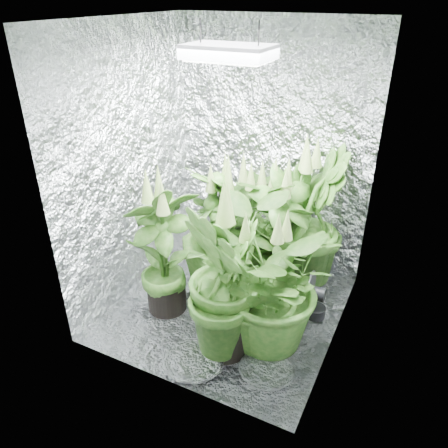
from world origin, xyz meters
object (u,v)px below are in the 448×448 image
plant_c (310,222)px  plant_g (225,282)px  plant_b (281,237)px  plant_d (218,233)px  plant_e (266,285)px  plant_f (163,250)px  plant_a (248,222)px  grow_lamp (229,52)px  circulation_fan (313,298)px

plant_c → plant_g: plant_c is taller
plant_b → plant_c: (0.16, 0.21, 0.07)m
plant_d → plant_e: bearing=-37.5°
plant_d → plant_f: bearing=-122.0°
plant_a → plant_e: (0.45, -0.75, 0.02)m
grow_lamp → circulation_fan: bearing=18.8°
plant_a → plant_c: size_ratio=0.88×
plant_a → plant_e: plant_e is taller
plant_e → plant_g: 0.26m
plant_b → circulation_fan: 0.51m
plant_a → plant_d: (-0.11, -0.32, 0.03)m
plant_b → plant_g: size_ratio=0.93×
grow_lamp → plant_g: grow_lamp is taller
grow_lamp → plant_a: 1.43m
plant_a → plant_d: size_ratio=0.97×
circulation_fan → plant_c: bearing=113.7°
plant_d → plant_b: bearing=22.5°
plant_c → circulation_fan: bearing=-64.6°
plant_c → plant_g: bearing=-104.6°
plant_b → plant_f: (-0.68, -0.56, 0.01)m
plant_b → plant_d: size_ratio=0.98×
plant_e → plant_c: bearing=87.7°
grow_lamp → plant_b: size_ratio=0.46×
plant_c → plant_d: size_ratio=1.10×
plant_b → plant_f: bearing=-140.3°
grow_lamp → plant_g: size_ratio=0.42×
plant_c → plant_d: (-0.59, -0.39, -0.05)m
plant_d → plant_g: bearing=-58.7°
grow_lamp → plant_f: size_ratio=0.45×
grow_lamp → plant_f: grow_lamp is taller
plant_b → plant_g: (-0.09, -0.75, 0.04)m
plant_f → plant_g: size_ratio=0.95×
plant_g → circulation_fan: 0.82m
plant_d → plant_g: size_ratio=0.95×
plant_d → plant_a: bearing=71.6°
plant_e → plant_d: bearing=142.5°
plant_a → circulation_fan: plant_a is taller
plant_a → plant_e: 0.88m
plant_b → plant_f: size_ratio=0.98×
plant_a → plant_c: bearing=7.7°
plant_f → plant_g: 0.61m
plant_g → plant_a: bearing=104.9°
plant_a → plant_c: 0.50m
plant_d → plant_e: (0.56, -0.43, -0.02)m
plant_g → grow_lamp: bearing=114.0°
plant_a → circulation_fan: bearing=-24.5°
circulation_fan → plant_f: bearing=-159.8°
grow_lamp → circulation_fan: 1.79m
plant_d → plant_g: 0.66m
plant_e → plant_f: (-0.80, 0.05, 0.01)m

